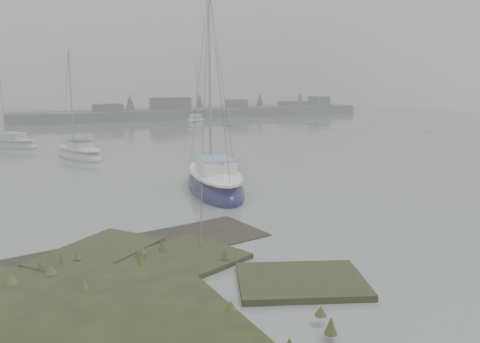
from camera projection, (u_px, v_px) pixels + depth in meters
name	position (u px, v px, depth m)	size (l,w,h in m)	color
ground	(78.00, 151.00, 39.05)	(160.00, 160.00, 0.00)	slate
far_shoreline	(207.00, 111.00, 79.10)	(60.00, 8.00, 4.15)	#4C4F51
sailboat_main	(215.00, 183.00, 24.62)	(4.62, 8.39, 11.27)	#0F0F3E
sailboat_white	(80.00, 154.00, 35.26)	(3.51, 6.41, 8.61)	silver
sailboat_far_a	(12.00, 144.00, 41.17)	(4.98, 5.96, 8.35)	#A7ACB0
sailboat_far_b	(196.00, 123.00, 62.66)	(5.45, 6.72, 9.33)	#A6AAB1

